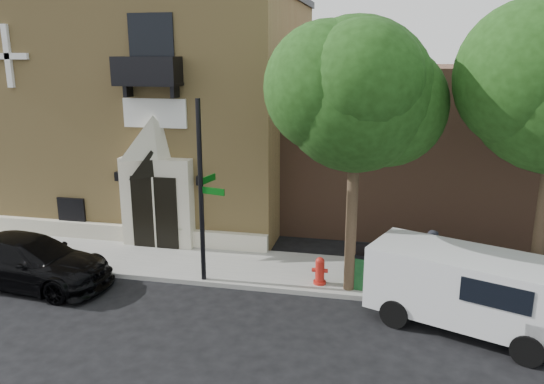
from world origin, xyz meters
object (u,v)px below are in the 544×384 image
at_px(black_sedan, 29,261).
at_px(street_sign, 202,192).
at_px(dumpster, 381,270).
at_px(pedestrian_near, 430,260).
at_px(fire_hydrant, 320,271).
at_px(cargo_van, 477,290).

xyz_separation_m(black_sedan, street_sign, (5.21, 1.19, 2.17)).
height_order(black_sedan, dumpster, black_sedan).
height_order(dumpster, pedestrian_near, pedestrian_near).
xyz_separation_m(fire_hydrant, pedestrian_near, (3.16, 0.19, 0.52)).
height_order(black_sedan, cargo_van, cargo_van).
relative_size(cargo_van, fire_hydrant, 6.29).
bearing_deg(fire_hydrant, street_sign, -173.43).
distance_m(cargo_van, dumpster, 3.01).
relative_size(cargo_van, dumpster, 2.94).
bearing_deg(fire_hydrant, dumpster, 3.64).
xyz_separation_m(black_sedan, cargo_van, (12.90, -0.10, 0.37)).
relative_size(black_sedan, cargo_van, 0.99).
bearing_deg(dumpster, fire_hydrant, -167.49).
relative_size(cargo_van, pedestrian_near, 2.84).
distance_m(black_sedan, street_sign, 5.77).
bearing_deg(pedestrian_near, dumpster, -23.75).
bearing_deg(street_sign, pedestrian_near, 18.73).
bearing_deg(pedestrian_near, black_sedan, -18.53).
bearing_deg(street_sign, cargo_van, 4.07).
bearing_deg(street_sign, dumpster, 19.18).
xyz_separation_m(cargo_van, dumpster, (-2.37, 1.81, -0.42)).
bearing_deg(cargo_van, fire_hydrant, 179.49).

